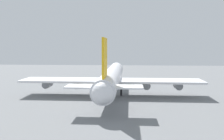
# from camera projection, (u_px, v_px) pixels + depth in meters

# --- Properties ---
(ground_plane) EXTENTS (277.30, 277.30, 0.00)m
(ground_plane) POSITION_uv_depth(u_px,v_px,m) (112.00, 94.00, 91.14)
(ground_plane) COLOR slate
(cargo_airplane) EXTENTS (69.33, 63.00, 19.47)m
(cargo_airplane) POSITION_uv_depth(u_px,v_px,m) (112.00, 77.00, 90.16)
(cargo_airplane) COLOR silver
(cargo_airplane) RESTS_ON ground_plane
(maintenance_van) EXTENTS (4.07, 3.44, 2.03)m
(maintenance_van) POSITION_uv_depth(u_px,v_px,m) (131.00, 83.00, 112.38)
(maintenance_van) COLOR #4C8C4C
(maintenance_van) RESTS_ON ground_plane
(baggage_tug) EXTENTS (5.29, 3.58, 1.90)m
(baggage_tug) POSITION_uv_depth(u_px,v_px,m) (110.00, 81.00, 117.62)
(baggage_tug) COLOR yellow
(baggage_tug) RESTS_ON ground_plane
(safety_cone_nose) EXTENTS (0.42, 0.42, 0.60)m
(safety_cone_nose) POSITION_uv_depth(u_px,v_px,m) (123.00, 81.00, 121.85)
(safety_cone_nose) COLOR orange
(safety_cone_nose) RESTS_ON ground_plane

